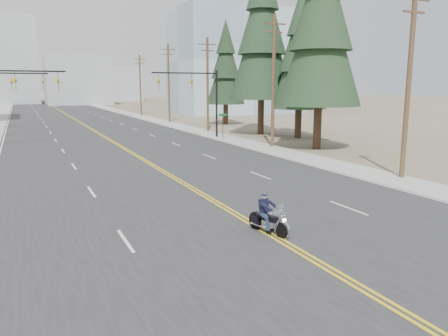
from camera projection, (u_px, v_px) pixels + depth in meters
ground_plane at (309, 258)px, 13.94m from camera, size 400.00×400.00×0.00m
road at (71, 117)px, 76.32m from camera, size 20.00×200.00×0.01m
sidewalk_right at (136, 115)px, 81.08m from camera, size 3.00×200.00×0.01m
traffic_mast_left at (6, 91)px, 37.82m from camera, size 7.10×0.26×7.00m
traffic_mast_right at (199, 91)px, 45.26m from camera, size 7.10×0.26×7.00m
traffic_mast_far at (5, 91)px, 44.83m from camera, size 6.10×0.26×7.00m
street_sign at (223, 122)px, 44.82m from camera, size 0.90×0.06×2.62m
utility_pole_a at (409, 80)px, 25.19m from camera, size 2.20×0.30×11.00m
utility_pole_b at (273, 79)px, 38.51m from camera, size 2.20×0.30×11.50m
utility_pole_c at (208, 83)px, 51.92m from camera, size 2.20×0.30×11.00m
utility_pole_d at (169, 82)px, 65.24m from camera, size 2.20×0.30×11.50m
utility_pole_e at (140, 84)px, 80.43m from camera, size 2.20×0.30×11.00m
glass_building at (235, 63)px, 87.72m from camera, size 24.00×16.00×20.00m
haze_bldg_b at (78, 80)px, 127.34m from camera, size 18.00×14.00×14.00m
haze_bldg_c at (199, 73)px, 126.86m from camera, size 16.00×12.00×18.00m
haze_bldg_d at (1, 60)px, 131.31m from camera, size 20.00×15.00×26.00m
haze_bldg_e at (119, 84)px, 156.85m from camera, size 14.00×14.00×12.00m
motorcyclist at (269, 215)px, 16.10m from camera, size 1.27×2.04×1.48m
conifer_near at (322, 21)px, 36.14m from camera, size 7.06×7.06×18.68m
conifer_mid at (300, 52)px, 44.62m from camera, size 5.76×5.76×15.35m
conifer_tall at (262, 30)px, 47.45m from camera, size 7.13×7.13×19.81m
conifer_far at (226, 65)px, 60.86m from camera, size 5.40×5.40×14.46m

